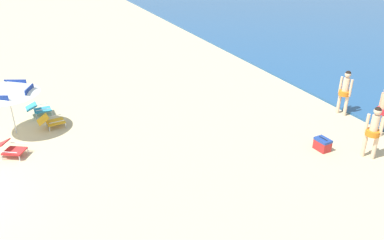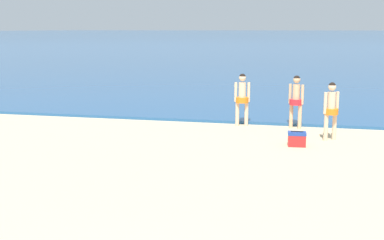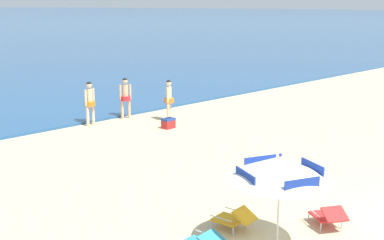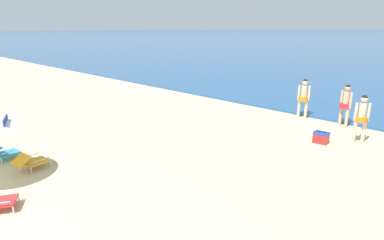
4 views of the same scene
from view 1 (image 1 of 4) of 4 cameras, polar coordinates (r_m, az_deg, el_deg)
beach_umbrella_striped_main at (r=13.79m, az=-26.53°, el=4.43°), size 2.91×2.91×1.98m
lounge_chair_under_umbrella at (r=14.21m, az=-20.74°, el=-0.14°), size 0.65×0.96×0.52m
lounge_chair_beside_umbrella at (r=15.42m, az=-22.40°, el=1.61°), size 0.63×0.92×0.51m
lounge_chair_facing_sea at (r=12.85m, az=-26.10°, el=-3.95°), size 0.90×1.02×0.52m
person_standing_near_shore at (r=15.20m, az=22.38°, el=4.32°), size 0.51×0.43×1.75m
person_standing_beside at (r=14.15m, az=27.25°, el=1.76°), size 0.49×0.42×1.73m
person_wading_in at (r=12.42m, az=26.02°, el=-1.23°), size 0.43×0.42×1.70m
cooler_box at (r=12.63m, az=19.32°, el=-3.52°), size 0.52×0.39×0.43m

